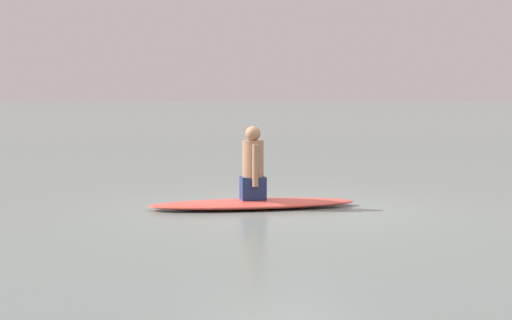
# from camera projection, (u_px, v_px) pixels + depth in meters

# --- Properties ---
(ground_plane) EXTENTS (400.00, 400.00, 0.00)m
(ground_plane) POSITION_uv_depth(u_px,v_px,m) (281.00, 210.00, 10.83)
(ground_plane) COLOR slate
(surfboard) EXTENTS (1.70, 3.11, 0.13)m
(surfboard) POSITION_uv_depth(u_px,v_px,m) (253.00, 204.00, 10.99)
(surfboard) COLOR #D84C3F
(surfboard) RESTS_ON ground
(person_paddler) EXTENTS (0.46, 0.42, 1.05)m
(person_paddler) POSITION_uv_depth(u_px,v_px,m) (253.00, 166.00, 10.95)
(person_paddler) COLOR navy
(person_paddler) RESTS_ON surfboard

